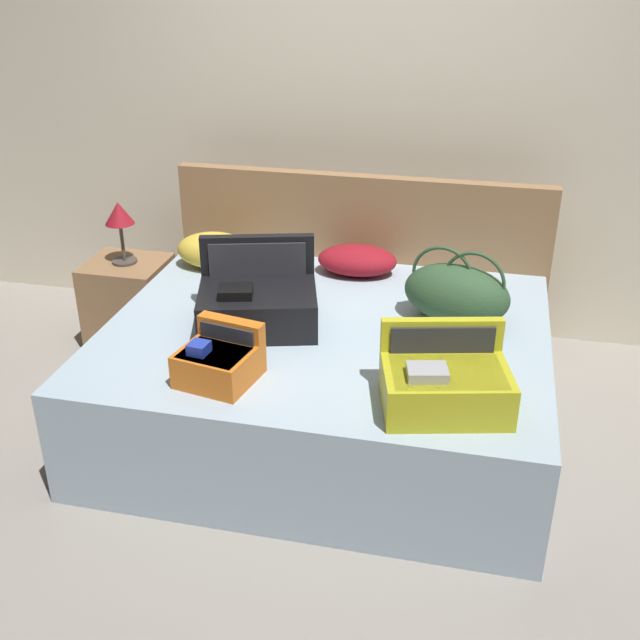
{
  "coord_description": "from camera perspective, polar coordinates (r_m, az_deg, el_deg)",
  "views": [
    {
      "loc": [
        0.68,
        -2.7,
        2.18
      ],
      "look_at": [
        0.0,
        0.27,
        0.64
      ],
      "focal_mm": 43.28,
      "sensor_mm": 36.0,
      "label": 1
    }
  ],
  "objects": [
    {
      "name": "ground_plane",
      "position": [
        3.53,
        -1.02,
        -11.29
      ],
      "size": [
        12.0,
        12.0,
        0.0
      ],
      "primitive_type": "plane",
      "color": "gray"
    },
    {
      "name": "table_lamp",
      "position": [
        4.41,
        -14.61,
        7.33
      ],
      "size": [
        0.16,
        0.16,
        0.35
      ],
      "color": "#3F3833",
      "rests_on": "nightstand"
    },
    {
      "name": "hard_case_large",
      "position": [
        3.56,
        -4.64,
        1.36
      ],
      "size": [
        0.63,
        0.55,
        0.37
      ],
      "rotation": [
        0.0,
        0.0,
        0.28
      ],
      "color": "black",
      "rests_on": "bed"
    },
    {
      "name": "bed",
      "position": [
        3.7,
        0.43,
        -4.26
      ],
      "size": [
        2.03,
        1.67,
        0.54
      ],
      "primitive_type": "cube",
      "color": "#99ADBC",
      "rests_on": "ground"
    },
    {
      "name": "duffel_bag",
      "position": [
        3.62,
        10.06,
        1.97
      ],
      "size": [
        0.56,
        0.4,
        0.36
      ],
      "rotation": [
        0.0,
        0.0,
        -0.24
      ],
      "color": "#2D4C2D",
      "rests_on": "bed"
    },
    {
      "name": "hard_case_medium",
      "position": [
        2.97,
        9.23,
        -4.66
      ],
      "size": [
        0.54,
        0.45,
        0.3
      ],
      "rotation": [
        0.0,
        0.0,
        0.24
      ],
      "color": "gold",
      "rests_on": "bed"
    },
    {
      "name": "pillow_center_head",
      "position": [
        4.22,
        -7.73,
        5.11
      ],
      "size": [
        0.43,
        0.27,
        0.2
      ],
      "primitive_type": "ellipsoid",
      "rotation": [
        0.0,
        0.0,
        0.03
      ],
      "color": "gold",
      "rests_on": "bed"
    },
    {
      "name": "back_wall",
      "position": [
        4.49,
        4.07,
        15.43
      ],
      "size": [
        8.0,
        0.1,
        2.6
      ],
      "primitive_type": "cube",
      "color": "beige",
      "rests_on": "ground"
    },
    {
      "name": "pillow_near_headboard",
      "position": [
        4.11,
        2.76,
        4.44
      ],
      "size": [
        0.43,
        0.28,
        0.16
      ],
      "primitive_type": "ellipsoid",
      "rotation": [
        0.0,
        0.0,
        0.05
      ],
      "color": "maroon",
      "rests_on": "bed"
    },
    {
      "name": "headboard",
      "position": [
        4.36,
        2.94,
        4.21
      ],
      "size": [
        2.07,
        0.08,
        1.01
      ],
      "primitive_type": "cube",
      "color": "olive",
      "rests_on": "ground"
    },
    {
      "name": "nightstand",
      "position": [
        4.6,
        -13.88,
        1.22
      ],
      "size": [
        0.44,
        0.4,
        0.51
      ],
      "primitive_type": "cube",
      "color": "olive",
      "rests_on": "ground"
    },
    {
      "name": "hard_case_small",
      "position": [
        3.15,
        -7.51,
        -3.0
      ],
      "size": [
        0.34,
        0.33,
        0.22
      ],
      "rotation": [
        0.0,
        0.0,
        -0.19
      ],
      "color": "#D16619",
      "rests_on": "bed"
    }
  ]
}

